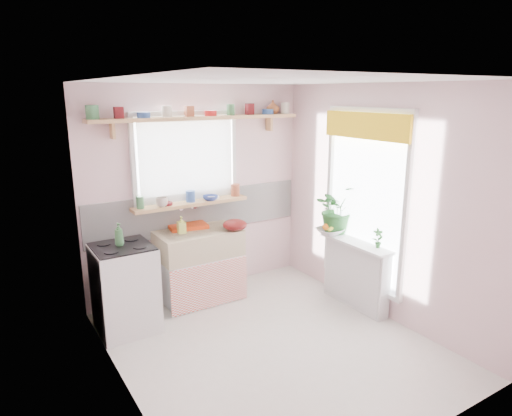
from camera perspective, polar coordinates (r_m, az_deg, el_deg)
room at (r=5.20m, az=2.78°, el=2.80°), size 3.20×3.20×3.20m
sink_unit at (r=5.44m, az=-7.08°, el=-7.09°), size 0.95×0.65×1.11m
cooker at (r=4.92m, az=-16.05°, el=-9.58°), size 0.58×0.58×0.93m
radiator_ledge at (r=5.39m, az=12.36°, el=-7.93°), size 0.22×0.95×0.78m
windowsill at (r=5.39m, az=-8.15°, el=0.57°), size 1.40×0.22×0.04m
pine_shelf at (r=5.30m, az=-6.98°, el=11.11°), size 2.52×0.24×0.04m
shelf_crockery at (r=5.29m, az=-7.24°, el=11.90°), size 2.47×0.11×0.12m
sill_crockery at (r=5.37m, az=-8.18°, el=1.37°), size 1.35×0.11×0.12m
dish_tray at (r=5.46m, az=-8.58°, el=-2.18°), size 0.48×0.39×0.04m
colander at (r=5.28m, az=-2.66°, el=-2.12°), size 0.30×0.30×0.13m
jade_plant at (r=5.48m, az=10.06°, el=-0.09°), size 0.56×0.50×0.58m
fruit_bowl at (r=5.44m, az=9.23°, el=-2.91°), size 0.31×0.31×0.07m
herb_pot at (r=5.07m, az=15.01°, el=-3.67°), size 0.13×0.12×0.21m
soap_bottle_sink at (r=5.23m, az=-9.31°, el=-2.08°), size 0.10×0.10×0.19m
sill_cup at (r=5.19m, az=-11.70°, el=0.72°), size 0.16×0.16×0.11m
sill_bowl at (r=5.43m, az=-5.72°, el=1.27°), size 0.19×0.19×0.06m
shelf_vase at (r=5.86m, az=2.11°, el=12.50°), size 0.20×0.20×0.17m
cooker_bottle at (r=4.74m, az=-16.77°, el=-3.17°), size 0.11×0.11×0.23m
fruit at (r=5.44m, az=9.26°, el=-2.27°), size 0.20×0.14×0.10m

